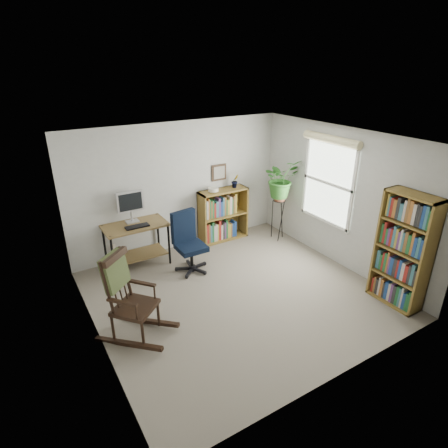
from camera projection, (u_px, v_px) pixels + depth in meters
floor at (237, 294)px, 5.87m from camera, size 4.20×4.00×0.00m
ceiling at (240, 140)px, 4.91m from camera, size 4.20×4.00×0.00m
wall_back at (179, 187)px, 6.95m from camera, size 4.20×0.00×2.40m
wall_front at (346, 291)px, 3.82m from camera, size 4.20×0.00×2.40m
wall_left at (89, 261)px, 4.39m from camera, size 0.00×4.00×2.40m
wall_right at (341, 198)px, 6.38m from camera, size 0.00×4.00×2.40m
window at (328, 183)px, 6.52m from camera, size 0.12×1.20×1.50m
desk at (137, 245)px, 6.57m from camera, size 1.08×0.59×0.78m
monitor at (131, 207)px, 6.41m from camera, size 0.46×0.16×0.56m
keyboard at (137, 226)px, 6.31m from camera, size 0.40×0.15×0.02m
office_chair at (191, 243)px, 6.31m from camera, size 0.67×0.67×1.07m
rocking_chair at (134, 297)px, 4.76m from camera, size 1.15×1.20×1.21m
low_bookshelf at (223, 215)px, 7.48m from camera, size 1.00×0.33×1.05m
tall_bookshelf at (403, 251)px, 5.35m from camera, size 0.32×0.75×1.73m
plant_stand at (278, 216)px, 7.51m from camera, size 0.32×0.32×0.97m
spider_plant at (282, 160)px, 7.05m from camera, size 1.69×1.88×1.46m
potted_plant_small at (235, 185)px, 7.39m from camera, size 0.13×0.24×0.11m
framed_picture at (219, 173)px, 7.26m from camera, size 0.32×0.04×0.32m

